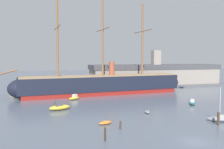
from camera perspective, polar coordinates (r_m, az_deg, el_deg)
name	(u,v)px	position (r m, az deg, el deg)	size (l,w,h in m)	color
ground_plane	(196,142)	(35.91, 19.42, -15.00)	(400.00, 400.00, 0.00)	slate
tall_ship	(103,84)	(75.71, -2.22, -2.36)	(61.40, 14.84, 29.53)	maroon
dinghy_foreground_left	(105,123)	(42.22, -1.60, -11.47)	(2.77, 1.93, 0.60)	orange
sailboat_foreground_right	(221,119)	(48.06, 24.73, -9.64)	(5.00, 3.51, 6.33)	gray
dinghy_near_centre	(147,112)	(50.92, 8.45, -8.87)	(1.39, 2.34, 0.52)	gray
motorboat_mid_left	(60,107)	(54.53, -12.49, -7.58)	(5.22, 3.49, 2.03)	gold
motorboat_mid_right	(192,103)	(62.54, 18.72, -6.43)	(2.95, 3.53, 1.39)	#236670
motorboat_alongside_bow	(74,98)	(67.15, -9.06, -5.53)	(3.77, 3.32, 1.50)	gold
motorboat_far_left	(13,91)	(84.27, -22.65, -3.78)	(4.56, 4.12, 1.83)	gold
dinghy_far_right	(181,87)	(96.59, 16.33, -2.91)	(2.06, 2.48, 0.54)	#1E284C
dinghy_distant_centre	(101,87)	(93.95, -2.61, -2.96)	(2.15, 1.15, 0.48)	#236670
mooring_piling_nearest	(120,125)	(39.44, 2.05, -12.07)	(0.32, 0.32, 1.28)	#423323
mooring_piling_left_pair	(105,134)	(33.98, -1.68, -14.15)	(0.28, 0.28, 1.93)	#382B1E
mooring_piling_right_pair	(218,119)	(45.38, 24.18, -9.66)	(0.43, 0.43, 2.23)	#423323
dockside_warehouse_right	(155,75)	(101.67, 10.24, -0.13)	(59.00, 16.02, 14.79)	#565659
seagull_in_flight	(117,31)	(62.98, 1.33, 10.46)	(1.13, 0.67, 0.13)	silver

